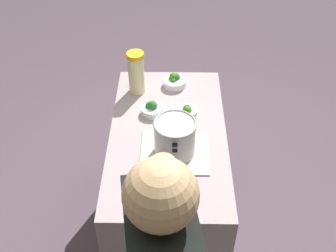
{
  "coord_description": "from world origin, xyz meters",
  "views": [
    {
      "loc": [
        1.6,
        0.02,
        2.37
      ],
      "look_at": [
        0.0,
        0.0,
        0.95
      ],
      "focal_mm": 43.88,
      "sensor_mm": 36.0,
      "label": 1
    }
  ],
  "objects_px": {
    "lemonade_pitcher": "(136,73)",
    "broccoli_bowl_back": "(187,112)",
    "cooking_pot": "(175,137)",
    "broccoli_bowl_front": "(175,81)",
    "broccoli_bowl_center": "(152,109)"
  },
  "relations": [
    {
      "from": "lemonade_pitcher",
      "to": "broccoli_bowl_back",
      "type": "relative_size",
      "value": 2.43
    },
    {
      "from": "broccoli_bowl_back",
      "to": "cooking_pot",
      "type": "bearing_deg",
      "value": -13.73
    },
    {
      "from": "cooking_pot",
      "to": "broccoli_bowl_front",
      "type": "bearing_deg",
      "value": -179.87
    },
    {
      "from": "broccoli_bowl_front",
      "to": "broccoli_bowl_center",
      "type": "distance_m",
      "value": 0.29
    },
    {
      "from": "cooking_pot",
      "to": "broccoli_bowl_back",
      "type": "height_order",
      "value": "cooking_pot"
    },
    {
      "from": "lemonade_pitcher",
      "to": "broccoli_bowl_front",
      "type": "xyz_separation_m",
      "value": [
        -0.06,
        0.22,
        -0.1
      ]
    },
    {
      "from": "lemonade_pitcher",
      "to": "broccoli_bowl_front",
      "type": "relative_size",
      "value": 1.91
    },
    {
      "from": "lemonade_pitcher",
      "to": "broccoli_bowl_center",
      "type": "relative_size",
      "value": 2.13
    },
    {
      "from": "broccoli_bowl_front",
      "to": "broccoli_bowl_back",
      "type": "distance_m",
      "value": 0.3
    },
    {
      "from": "cooking_pot",
      "to": "broccoli_bowl_center",
      "type": "xyz_separation_m",
      "value": [
        -0.31,
        -0.13,
        -0.08
      ]
    },
    {
      "from": "broccoli_bowl_back",
      "to": "lemonade_pitcher",
      "type": "bearing_deg",
      "value": -128.13
    },
    {
      "from": "cooking_pot",
      "to": "broccoli_bowl_front",
      "type": "height_order",
      "value": "cooking_pot"
    },
    {
      "from": "cooking_pot",
      "to": "broccoli_bowl_center",
      "type": "relative_size",
      "value": 2.27
    },
    {
      "from": "lemonade_pitcher",
      "to": "broccoli_bowl_front",
      "type": "bearing_deg",
      "value": 104.91
    },
    {
      "from": "cooking_pot",
      "to": "lemonade_pitcher",
      "type": "xyz_separation_m",
      "value": [
        -0.52,
        -0.22,
        0.02
      ]
    }
  ]
}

